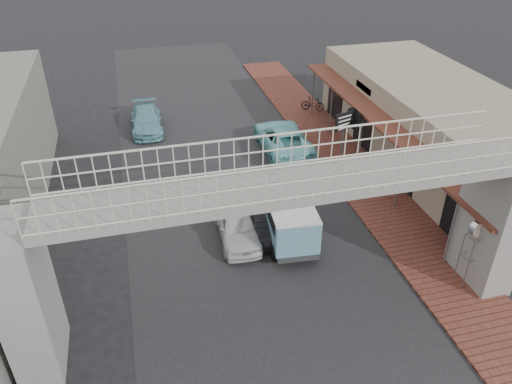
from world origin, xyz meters
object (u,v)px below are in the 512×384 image
angkot_curb (283,138)px  angkot_van (288,214)px  angkot_far (146,120)px  motorcycle_near (349,185)px  motorcycle_far (313,104)px  street_clock (477,232)px  white_hatchback (237,224)px  dark_sedan (267,211)px  arrow_sign (357,118)px

angkot_curb → angkot_van: (-2.20, -7.80, 0.50)m
angkot_van → angkot_far: bearing=116.4°
angkot_curb → motorcycle_near: bearing=107.7°
angkot_far → motorcycle_far: bearing=2.0°
angkot_far → motorcycle_far: size_ratio=2.83×
angkot_van → street_clock: bearing=-32.2°
white_hatchback → motorcycle_near: bearing=20.6°
dark_sedan → motorcycle_far: dark_sedan is taller
angkot_van → street_clock: (5.49, -4.16, 1.09)m
angkot_van → street_clock: street_clock is taller
angkot_far → angkot_van: angkot_van is taller
street_clock → arrow_sign: size_ratio=0.85×
angkot_far → street_clock: street_clock is taller
angkot_far → street_clock: size_ratio=1.59×
motorcycle_far → angkot_curb: bearing=172.8°
angkot_far → motorcycle_far: 10.51m
angkot_van → motorcycle_far: size_ratio=2.72×
angkot_curb → street_clock: bearing=106.1°
angkot_van → motorcycle_near: angkot_van is taller
angkot_far → angkot_curb: bearing=-31.7°
angkot_curb → angkot_van: bearing=75.0°
street_clock → dark_sedan: bearing=132.1°
white_hatchback → angkot_van: 2.16m
angkot_far → motorcycle_near: 13.10m
motorcycle_near → dark_sedan: bearing=108.4°
dark_sedan → motorcycle_far: (6.21, 11.33, -0.16)m
angkot_far → arrow_sign: arrow_sign is taller
motorcycle_near → white_hatchback: bearing=109.4°
white_hatchback → motorcycle_near: (5.80, 1.92, -0.14)m
angkot_curb → angkot_van: 8.12m
angkot_curb → angkot_far: angkot_curb is taller
motorcycle_near → motorcycle_far: bearing=-9.4°
angkot_van → arrow_sign: bearing=50.3°
white_hatchback → street_clock: (7.49, -4.79, 1.65)m
angkot_far → arrow_sign: (10.03, -7.15, 2.01)m
white_hatchback → motorcycle_far: (7.64, 11.88, -0.11)m
white_hatchback → angkot_far: size_ratio=0.92×
motorcycle_far → street_clock: street_clock is taller
dark_sedan → angkot_curb: 7.17m
arrow_sign → dark_sedan: bearing=-162.6°
angkot_van → motorcycle_far: bearing=70.7°
dark_sedan → arrow_sign: bearing=38.7°
street_clock → motorcycle_near: bearing=97.7°
angkot_curb → angkot_van: size_ratio=1.27×
dark_sedan → arrow_sign: size_ratio=1.37×
motorcycle_near → street_clock: size_ratio=0.61×
dark_sedan → motorcycle_near: bearing=20.8°
angkot_curb → motorcycle_near: (1.60, -5.25, -0.19)m
dark_sedan → angkot_van: bearing=-61.3°
motorcycle_near → motorcycle_far: (1.84, 9.96, 0.03)m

